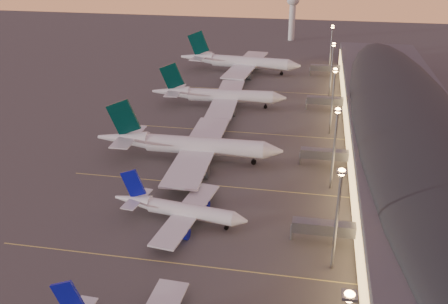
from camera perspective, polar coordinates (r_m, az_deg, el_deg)
ground at (r=125.24m, az=-4.80°, el=-11.21°), size 700.00×700.00×0.00m
airliner_narrow_north at (r=134.96m, az=-5.12°, el=-6.59°), size 38.34×34.51×13.69m
airliner_wide_near at (r=169.19m, az=-4.06°, el=0.77°), size 64.23×58.30×20.61m
airliner_wide_mid at (r=221.49m, az=-0.59°, el=6.46°), size 59.96×54.61×19.19m
airliner_wide_far at (r=277.24m, az=1.79°, el=10.24°), size 67.67×61.91×21.64m
terminal_building at (r=184.94m, az=20.23°, el=2.53°), size 56.35×255.00×17.46m
light_masts at (r=172.16m, az=12.50°, el=5.03°), size 2.20×217.20×25.90m
radar_tower at (r=362.08m, az=7.86°, el=15.96°), size 9.00×9.00×32.50m
lane_markings at (r=158.52m, az=-1.05°, el=-2.98°), size 90.00×180.36×0.00m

